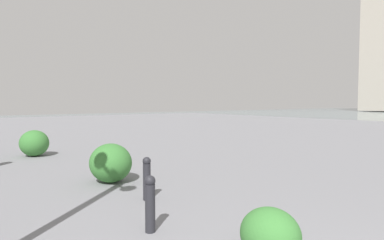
{
  "coord_description": "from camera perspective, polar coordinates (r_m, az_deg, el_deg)",
  "views": [
    {
      "loc": [
        -0.1,
        1.41,
        1.54
      ],
      "look_at": [
        9.45,
        -5.85,
        0.87
      ],
      "focal_mm": 30.87,
      "sensor_mm": 36.0,
      "label": 1
    }
  ],
  "objects": [
    {
      "name": "shrub_round",
      "position": [
        6.55,
        -13.87,
        -7.2
      ],
      "size": [
        0.87,
        0.79,
        0.74
      ],
      "color": "#387533",
      "rests_on": "ground"
    },
    {
      "name": "bollard_near",
      "position": [
        4.04,
        -7.25,
        -13.95
      ],
      "size": [
        0.13,
        0.13,
        0.68
      ],
      "color": "#232328",
      "rests_on": "ground"
    },
    {
      "name": "bollard_mid",
      "position": [
        5.29,
        -7.81,
        -9.81
      ],
      "size": [
        0.13,
        0.13,
        0.68
      ],
      "color": "#232328",
      "rests_on": "ground"
    },
    {
      "name": "shrub_wide",
      "position": [
        3.46,
        13.35,
        -18.69
      ],
      "size": [
        0.61,
        0.55,
        0.52
      ],
      "color": "#387533",
      "rests_on": "ground"
    },
    {
      "name": "shrub_low",
      "position": [
        10.36,
        -25.6,
        -3.63
      ],
      "size": [
        0.87,
        0.78,
        0.74
      ],
      "color": "#387533",
      "rests_on": "ground"
    }
  ]
}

